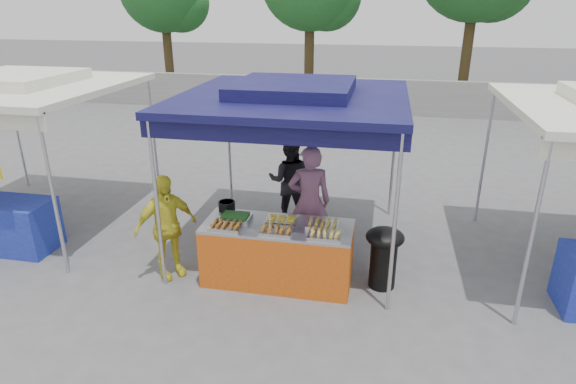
% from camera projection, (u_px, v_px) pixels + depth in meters
% --- Properties ---
extents(ground_plane, '(80.00, 80.00, 0.00)m').
position_uv_depth(ground_plane, '(280.00, 276.00, 6.80)').
color(ground_plane, '#545456').
extents(back_wall, '(40.00, 0.25, 1.20)m').
position_uv_depth(back_wall, '(347.00, 96.00, 16.61)').
color(back_wall, slate).
rests_on(back_wall, ground_plane).
extents(main_canopy, '(3.20, 3.20, 2.57)m').
position_uv_depth(main_canopy, '(293.00, 96.00, 6.81)').
color(main_canopy, '#AFAFB6').
rests_on(main_canopy, ground_plane).
extents(neighbor_stall_left, '(3.20, 3.20, 2.57)m').
position_uv_depth(neighbor_stall_left, '(8.00, 139.00, 7.57)').
color(neighbor_stall_left, '#AFAFB6').
rests_on(neighbor_stall_left, ground_plane).
extents(vendor_table, '(2.00, 0.80, 0.85)m').
position_uv_depth(vendor_table, '(278.00, 253.00, 6.56)').
color(vendor_table, '#B44910').
rests_on(vendor_table, ground_plane).
extents(food_tray_fl, '(0.42, 0.30, 0.07)m').
position_uv_depth(food_tray_fl, '(226.00, 226.00, 6.28)').
color(food_tray_fl, '#BBBABF').
rests_on(food_tray_fl, vendor_table).
extents(food_tray_fm, '(0.42, 0.30, 0.07)m').
position_uv_depth(food_tray_fm, '(277.00, 231.00, 6.16)').
color(food_tray_fm, '#BBBABF').
rests_on(food_tray_fm, vendor_table).
extents(food_tray_fr, '(0.42, 0.30, 0.07)m').
position_uv_depth(food_tray_fr, '(325.00, 235.00, 6.05)').
color(food_tray_fr, '#BBBABF').
rests_on(food_tray_fr, vendor_table).
extents(food_tray_bl, '(0.42, 0.30, 0.07)m').
position_uv_depth(food_tray_bl, '(235.00, 217.00, 6.55)').
color(food_tray_bl, '#BBBABF').
rests_on(food_tray_bl, vendor_table).
extents(food_tray_bm, '(0.42, 0.30, 0.07)m').
position_uv_depth(food_tray_bm, '(282.00, 220.00, 6.47)').
color(food_tray_bm, '#BBBABF').
rests_on(food_tray_bm, vendor_table).
extents(food_tray_br, '(0.42, 0.30, 0.07)m').
position_uv_depth(food_tray_br, '(323.00, 224.00, 6.33)').
color(food_tray_br, '#BBBABF').
rests_on(food_tray_br, vendor_table).
extents(cooking_pot, '(0.23, 0.23, 0.14)m').
position_uv_depth(cooking_pot, '(227.00, 206.00, 6.82)').
color(cooking_pot, black).
rests_on(cooking_pot, vendor_table).
extents(skewer_cup, '(0.07, 0.07, 0.09)m').
position_uv_depth(skewer_cup, '(270.00, 231.00, 6.12)').
color(skewer_cup, '#AFAFB6').
rests_on(skewer_cup, vendor_table).
extents(wok_burner, '(0.51, 0.51, 0.86)m').
position_uv_depth(wok_burner, '(384.00, 253.00, 6.39)').
color(wok_burner, black).
rests_on(wok_burner, ground_plane).
extents(crate_left, '(0.53, 0.37, 0.32)m').
position_uv_depth(crate_left, '(262.00, 244.00, 7.36)').
color(crate_left, '#122197').
rests_on(crate_left, ground_plane).
extents(crate_right, '(0.52, 0.37, 0.31)m').
position_uv_depth(crate_right, '(303.00, 254.00, 7.07)').
color(crate_right, '#122197').
rests_on(crate_right, ground_plane).
extents(crate_stacked, '(0.51, 0.36, 0.31)m').
position_uv_depth(crate_stacked, '(304.00, 235.00, 6.96)').
color(crate_stacked, '#122197').
rests_on(crate_stacked, crate_right).
extents(vendor_woman, '(0.71, 0.55, 1.73)m').
position_uv_depth(vendor_woman, '(309.00, 202.00, 7.10)').
color(vendor_woman, '#80516F').
rests_on(vendor_woman, ground_plane).
extents(helper_man, '(0.78, 0.62, 1.53)m').
position_uv_depth(helper_man, '(290.00, 181.00, 8.24)').
color(helper_man, black).
rests_on(helper_man, ground_plane).
extents(customer_person, '(0.87, 0.89, 1.50)m').
position_uv_depth(customer_person, '(166.00, 227.00, 6.57)').
color(customer_person, gold).
rests_on(customer_person, ground_plane).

